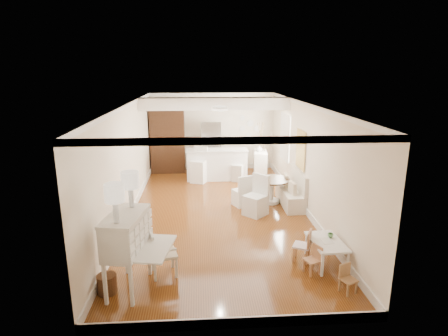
{
  "coord_description": "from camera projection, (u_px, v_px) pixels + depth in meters",
  "views": [
    {
      "loc": [
        -0.48,
        -9.09,
        3.62
      ],
      "look_at": [
        0.15,
        0.3,
        1.13
      ],
      "focal_mm": 30.0,
      "sensor_mm": 36.0,
      "label": 1
    }
  ],
  "objects": [
    {
      "name": "gustavian_armchair",
      "position": [
        164.0,
        253.0,
        6.72
      ],
      "size": [
        0.59,
        0.59,
        0.85
      ],
      "primitive_type": "cube",
      "rotation": [
        0.0,
        0.0,
        1.81
      ],
      "color": "silver",
      "rests_on": "ground"
    },
    {
      "name": "kids_table",
      "position": [
        326.0,
        252.0,
        7.13
      ],
      "size": [
        0.62,
        0.98,
        0.47
      ],
      "primitive_type": "cube",
      "rotation": [
        0.0,
        0.0,
        0.05
      ],
      "color": "white",
      "rests_on": "ground"
    },
    {
      "name": "pencil_cup",
      "position": [
        330.0,
        235.0,
        7.21
      ],
      "size": [
        0.11,
        0.11,
        0.08
      ],
      "primitive_type": "imported",
      "rotation": [
        0.0,
        0.0,
        0.01
      ],
      "color": "#5B9C5E",
      "rests_on": "kids_table"
    },
    {
      "name": "slip_chair_far",
      "position": [
        242.0,
        190.0,
        10.15
      ],
      "size": [
        0.56,
        0.57,
        0.88
      ],
      "primitive_type": "cube",
      "rotation": [
        0.0,
        0.0,
        -2.72
      ],
      "color": "white",
      "rests_on": "ground"
    },
    {
      "name": "kids_chair_b",
      "position": [
        302.0,
        245.0,
        7.23
      ],
      "size": [
        0.42,
        0.42,
        0.65
      ],
      "primitive_type": "cube",
      "rotation": [
        0.0,
        0.0,
        -2.03
      ],
      "color": "#B67C52",
      "rests_on": "ground"
    },
    {
      "name": "kids_chair_a",
      "position": [
        312.0,
        260.0,
        6.79
      ],
      "size": [
        0.34,
        0.34,
        0.54
      ],
      "primitive_type": "cube",
      "rotation": [
        0.0,
        0.0,
        -1.18
      ],
      "color": "#B67C53",
      "rests_on": "ground"
    },
    {
      "name": "branch_vase",
      "position": [
        259.0,
        148.0,
        12.72
      ],
      "size": [
        0.24,
        0.24,
        0.21
      ],
      "primitive_type": "imported",
      "rotation": [
        0.0,
        0.0,
        0.19
      ],
      "color": "silver",
      "rests_on": "sideboard"
    },
    {
      "name": "fridge",
      "position": [
        221.0,
        147.0,
        13.52
      ],
      "size": [
        0.75,
        0.65,
        1.8
      ],
      "primitive_type": "imported",
      "color": "silver",
      "rests_on": "ground"
    },
    {
      "name": "slip_chair_near",
      "position": [
        256.0,
        196.0,
        9.47
      ],
      "size": [
        0.71,
        0.71,
        1.04
      ],
      "primitive_type": "cube",
      "rotation": [
        0.0,
        0.0,
        -0.8
      ],
      "color": "silver",
      "rests_on": "ground"
    },
    {
      "name": "room",
      "position": [
        219.0,
        136.0,
        9.53
      ],
      "size": [
        9.0,
        9.04,
        2.82
      ],
      "color": "brown",
      "rests_on": "ground"
    },
    {
      "name": "dining_table",
      "position": [
        271.0,
        191.0,
        10.39
      ],
      "size": [
        1.14,
        1.14,
        0.69
      ],
      "primitive_type": "cylinder",
      "rotation": [
        0.0,
        0.0,
        -0.15
      ],
      "color": "#412A14",
      "rests_on": "ground"
    },
    {
      "name": "bar_stool_right",
      "position": [
        238.0,
        168.0,
        12.41
      ],
      "size": [
        0.47,
        0.47,
        0.89
      ],
      "primitive_type": "cube",
      "rotation": [
        0.0,
        0.0,
        -0.41
      ],
      "color": "silver",
      "rests_on": "ground"
    },
    {
      "name": "kids_chair_c",
      "position": [
        349.0,
        279.0,
        6.2
      ],
      "size": [
        0.31,
        0.31,
        0.5
      ],
      "primitive_type": "cube",
      "rotation": [
        0.0,
        0.0,
        0.39
      ],
      "color": "#9E7148",
      "rests_on": "ground"
    },
    {
      "name": "pantry_cabinet",
      "position": [
        168.0,
        141.0,
        13.36
      ],
      "size": [
        1.2,
        0.6,
        2.3
      ],
      "primitive_type": "cube",
      "color": "#381E11",
      "rests_on": "ground"
    },
    {
      "name": "sideboard",
      "position": [
        260.0,
        164.0,
        12.83
      ],
      "size": [
        0.54,
        1.0,
        0.91
      ],
      "primitive_type": "cube",
      "rotation": [
        0.0,
        0.0,
        -0.13
      ],
      "color": "white",
      "rests_on": "ground"
    },
    {
      "name": "secretary_bureau",
      "position": [
        127.0,
        252.0,
        6.21
      ],
      "size": [
        1.23,
        1.24,
        1.35
      ],
      "primitive_type": "cube",
      "rotation": [
        0.0,
        0.0,
        -0.17
      ],
      "color": "silver",
      "rests_on": "ground"
    },
    {
      "name": "banquette",
      "position": [
        290.0,
        188.0,
        10.21
      ],
      "size": [
        0.52,
        1.6,
        0.98
      ],
      "primitive_type": "cube",
      "color": "silver",
      "rests_on": "ground"
    },
    {
      "name": "bar_stool_left",
      "position": [
        199.0,
        165.0,
        12.24
      ],
      "size": [
        0.61,
        0.61,
        1.16
      ],
      "primitive_type": "cube",
      "rotation": [
        0.0,
        0.0,
        -0.38
      ],
      "color": "white",
      "rests_on": "ground"
    },
    {
      "name": "breakfast_counter",
      "position": [
        217.0,
        164.0,
        12.59
      ],
      "size": [
        2.05,
        0.65,
        1.03
      ],
      "primitive_type": "cube",
      "color": "white",
      "rests_on": "ground"
    },
    {
      "name": "wicker_basket",
      "position": [
        107.0,
        284.0,
        6.22
      ],
      "size": [
        0.41,
        0.41,
        0.32
      ],
      "primitive_type": "cylinder",
      "rotation": [
        0.0,
        0.0,
        0.32
      ],
      "color": "#55321A",
      "rests_on": "ground"
    }
  ]
}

